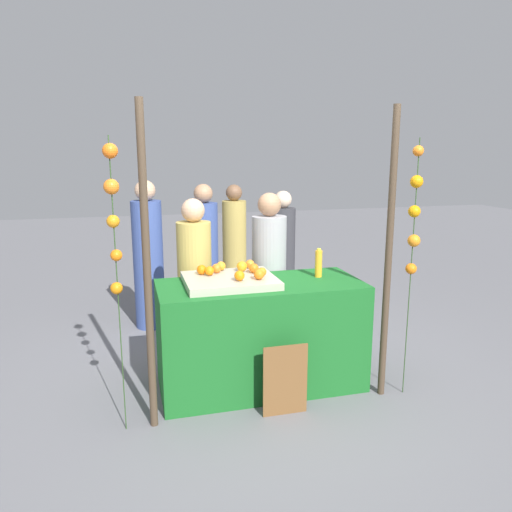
% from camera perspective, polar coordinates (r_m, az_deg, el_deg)
% --- Properties ---
extents(ground_plane, '(24.00, 24.00, 0.00)m').
position_cam_1_polar(ground_plane, '(4.40, 0.52, -14.74)').
color(ground_plane, slate).
extents(stall_counter, '(1.71, 0.75, 0.91)m').
position_cam_1_polar(stall_counter, '(4.21, 0.54, -9.19)').
color(stall_counter, '#196023').
rests_on(stall_counter, ground_plane).
extents(orange_tray, '(0.74, 0.62, 0.06)m').
position_cam_1_polar(orange_tray, '(4.04, -3.06, -2.88)').
color(orange_tray, '#B2AD99').
rests_on(orange_tray, stall_counter).
extents(orange_0, '(0.08, 0.08, 0.08)m').
position_cam_1_polar(orange_0, '(4.08, -5.45, -1.75)').
color(orange_0, orange).
rests_on(orange_0, orange_tray).
extents(orange_1, '(0.08, 0.08, 0.08)m').
position_cam_1_polar(orange_1, '(4.15, -0.25, -1.44)').
color(orange_1, orange).
rests_on(orange_1, orange_tray).
extents(orange_2, '(0.08, 0.08, 0.08)m').
position_cam_1_polar(orange_2, '(4.12, -6.35, -1.60)').
color(orange_2, orange).
rests_on(orange_2, orange_tray).
extents(orange_3, '(0.09, 0.09, 0.09)m').
position_cam_1_polar(orange_3, '(4.20, -1.66, -1.23)').
color(orange_3, orange).
rests_on(orange_3, orange_tray).
extents(orange_4, '(0.08, 0.08, 0.08)m').
position_cam_1_polar(orange_4, '(4.25, -4.10, -1.17)').
color(orange_4, orange).
rests_on(orange_4, orange_tray).
extents(orange_5, '(0.09, 0.09, 0.09)m').
position_cam_1_polar(orange_5, '(3.94, 0.35, -2.15)').
color(orange_5, orange).
rests_on(orange_5, orange_tray).
extents(orange_6, '(0.08, 0.08, 0.08)m').
position_cam_1_polar(orange_6, '(4.04, 0.69, -1.87)').
color(orange_6, orange).
rests_on(orange_6, orange_tray).
extents(orange_7, '(0.08, 0.08, 0.08)m').
position_cam_1_polar(orange_7, '(4.16, -4.63, -1.45)').
color(orange_7, orange).
rests_on(orange_7, orange_tray).
extents(orange_8, '(0.08, 0.08, 0.08)m').
position_cam_1_polar(orange_8, '(4.32, -0.71, -0.94)').
color(orange_8, orange).
rests_on(orange_8, orange_tray).
extents(orange_9, '(0.08, 0.08, 0.08)m').
position_cam_1_polar(orange_9, '(3.90, -1.94, -2.31)').
color(orange_9, orange).
rests_on(orange_9, orange_tray).
extents(juice_bottle, '(0.06, 0.06, 0.25)m').
position_cam_1_polar(juice_bottle, '(4.28, 7.31, -0.86)').
color(juice_bottle, gold).
rests_on(juice_bottle, stall_counter).
extents(chalkboard_sign, '(0.35, 0.03, 0.58)m').
position_cam_1_polar(chalkboard_sign, '(3.85, 3.39, -14.29)').
color(chalkboard_sign, brown).
rests_on(chalkboard_sign, ground_plane).
extents(vendor_left, '(0.32, 0.32, 1.58)m').
position_cam_1_polar(vendor_left, '(4.59, -7.12, -3.85)').
color(vendor_left, tan).
rests_on(vendor_left, ground_plane).
extents(vendor_right, '(0.32, 0.32, 1.62)m').
position_cam_1_polar(vendor_right, '(4.68, 1.52, -3.20)').
color(vendor_right, '#99999E').
rests_on(vendor_right, ground_plane).
extents(crowd_person_0, '(0.34, 0.34, 1.68)m').
position_cam_1_polar(crowd_person_0, '(5.65, -12.44, -0.49)').
color(crowd_person_0, '#384C8C').
rests_on(crowd_person_0, ground_plane).
extents(crowd_person_1, '(0.33, 0.33, 1.62)m').
position_cam_1_polar(crowd_person_1, '(5.81, -6.01, -0.21)').
color(crowd_person_1, '#384C8C').
rests_on(crowd_person_1, ground_plane).
extents(crowd_person_2, '(0.31, 0.31, 1.57)m').
position_cam_1_polar(crowd_person_2, '(6.50, -2.53, 0.94)').
color(crowd_person_2, tan).
rests_on(crowd_person_2, ground_plane).
extents(crowd_person_3, '(0.31, 0.31, 1.53)m').
position_cam_1_polar(crowd_person_3, '(5.99, 3.09, -0.21)').
color(crowd_person_3, '#333338').
rests_on(crowd_person_3, ground_plane).
extents(canopy_post_left, '(0.06, 0.06, 2.33)m').
position_cam_1_polar(canopy_post_left, '(3.47, -12.58, -1.89)').
color(canopy_post_left, '#473828').
rests_on(canopy_post_left, ground_plane).
extents(canopy_post_right, '(0.06, 0.06, 2.33)m').
position_cam_1_polar(canopy_post_right, '(4.00, 15.19, -0.18)').
color(canopy_post_right, '#473828').
rests_on(canopy_post_right, ground_plane).
extents(garland_strand_left, '(0.11, 0.10, 2.09)m').
position_cam_1_polar(garland_strand_left, '(3.39, -16.34, 4.99)').
color(garland_strand_left, '#2D4C23').
rests_on(garland_strand_left, ground_plane).
extents(garland_strand_right, '(0.11, 0.11, 2.09)m').
position_cam_1_polar(garland_strand_right, '(4.01, 18.01, 4.58)').
color(garland_strand_right, '#2D4C23').
rests_on(garland_strand_right, ground_plane).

